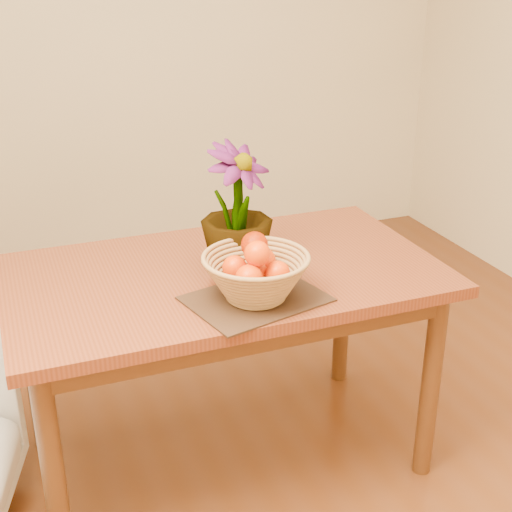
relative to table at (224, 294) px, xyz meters
name	(u,v)px	position (x,y,z in m)	size (l,w,h in m)	color
floor	(257,511)	(0.00, -0.30, -0.66)	(4.50, 4.50, 0.00)	#5E3016
wall_back	(103,22)	(0.00, 1.95, 0.69)	(4.00, 0.02, 2.70)	beige
table	(224,294)	(0.00, 0.00, 0.00)	(1.40, 0.80, 0.75)	maroon
placemat	(256,299)	(0.02, -0.24, 0.09)	(0.39, 0.29, 0.01)	#362113
wicker_basket	(256,278)	(0.02, -0.24, 0.16)	(0.32, 0.32, 0.13)	#B08549
orange_pile	(256,261)	(0.02, -0.23, 0.21)	(0.18, 0.18, 0.14)	#FF4004
potted_plant	(237,208)	(0.05, 0.00, 0.29)	(0.23, 0.23, 0.41)	#144915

